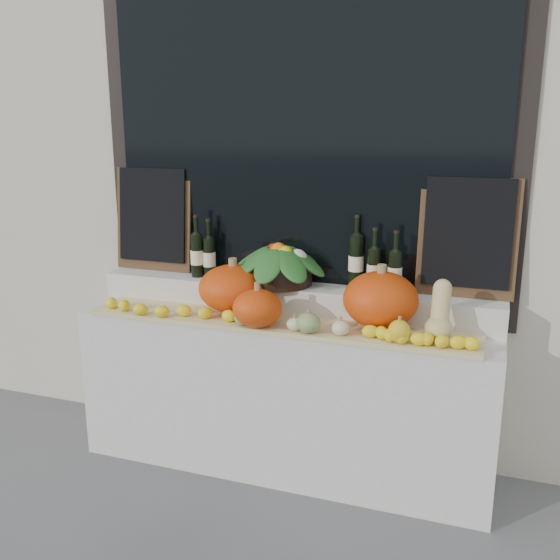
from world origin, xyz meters
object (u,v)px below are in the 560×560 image
object	(u,v)px
pumpkin_right	(381,300)
produce_bowl	(279,263)
wine_bottle_tall	(356,261)
pumpkin_left	(233,288)
butternut_squash	(440,314)

from	to	relation	value
pumpkin_right	produce_bowl	xyz separation A→B (m)	(-0.61, 0.16, 0.11)
produce_bowl	wine_bottle_tall	xyz separation A→B (m)	(0.42, 0.08, 0.03)
pumpkin_left	butternut_squash	distance (m)	1.13
butternut_squash	produce_bowl	size ratio (longest dim) A/B	0.49
butternut_squash	wine_bottle_tall	distance (m)	0.61
pumpkin_left	butternut_squash	world-z (taller)	butternut_squash
produce_bowl	wine_bottle_tall	bearing A→B (deg)	10.46
pumpkin_right	wine_bottle_tall	world-z (taller)	wine_bottle_tall
pumpkin_left	pumpkin_right	world-z (taller)	pumpkin_right
pumpkin_left	butternut_squash	size ratio (longest dim) A/B	1.35
pumpkin_right	produce_bowl	distance (m)	0.64
pumpkin_left	wine_bottle_tall	bearing A→B (deg)	20.26
pumpkin_left	produce_bowl	distance (m)	0.29
produce_bowl	butternut_squash	bearing A→B (deg)	-15.16
pumpkin_right	produce_bowl	size ratio (longest dim) A/B	0.67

